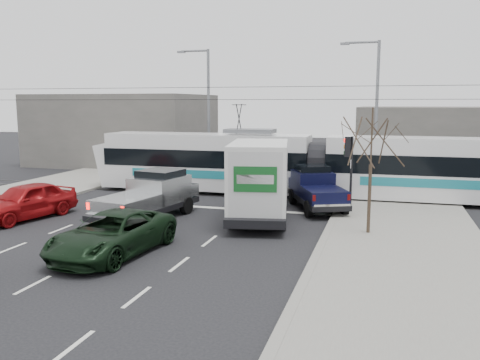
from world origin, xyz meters
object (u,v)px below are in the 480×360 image
(tram, at_px, (317,165))
(green_car, at_px, (112,234))
(red_car, at_px, (26,201))
(navy_pickup, at_px, (315,188))
(street_lamp_near, at_px, (373,106))
(box_truck, at_px, (260,181))
(street_lamp_far, at_px, (206,106))
(silver_pickup, at_px, (151,195))
(bare_tree, at_px, (372,142))
(traffic_signal, at_px, (349,157))

(tram, xyz_separation_m, green_car, (-5.45, -13.04, -1.09))
(red_car, bearing_deg, navy_pickup, 38.67)
(street_lamp_near, xyz_separation_m, tram, (-2.84, -3.61, -3.27))
(street_lamp_near, distance_m, box_truck, 11.35)
(green_car, bearing_deg, street_lamp_far, 105.18)
(street_lamp_near, distance_m, silver_pickup, 15.12)
(street_lamp_far, bearing_deg, silver_pickup, -81.33)
(box_truck, relative_size, red_car, 1.53)
(bare_tree, distance_m, street_lamp_near, 11.58)
(bare_tree, height_order, street_lamp_far, street_lamp_far)
(bare_tree, height_order, silver_pickup, bare_tree)
(traffic_signal, height_order, red_car, traffic_signal)
(traffic_signal, distance_m, navy_pickup, 2.51)
(bare_tree, xyz_separation_m, traffic_signal, (-1.13, 4.00, -1.05))
(street_lamp_far, distance_m, silver_pickup, 13.79)
(street_lamp_far, bearing_deg, green_car, -80.24)
(tram, bearing_deg, street_lamp_far, 146.28)
(bare_tree, distance_m, red_car, 15.66)
(box_truck, xyz_separation_m, green_car, (-3.64, -6.85, -1.02))
(traffic_signal, distance_m, green_car, 11.96)
(box_truck, bearing_deg, tram, 63.26)
(traffic_signal, height_order, silver_pickup, traffic_signal)
(street_lamp_far, height_order, red_car, street_lamp_far)
(traffic_signal, bearing_deg, navy_pickup, 154.34)
(traffic_signal, relative_size, street_lamp_far, 0.40)
(box_truck, relative_size, navy_pickup, 1.40)
(navy_pickup, relative_size, green_car, 0.99)
(traffic_signal, relative_size, navy_pickup, 0.67)
(tram, xyz_separation_m, silver_pickup, (-6.67, -7.43, -0.76))
(street_lamp_near, bearing_deg, bare_tree, -88.58)
(traffic_signal, bearing_deg, green_car, -129.15)
(navy_pickup, xyz_separation_m, green_car, (-5.78, -9.95, -0.30))
(traffic_signal, height_order, street_lamp_far, street_lamp_far)
(red_car, bearing_deg, tram, 49.72)
(street_lamp_near, height_order, green_car, street_lamp_near)
(traffic_signal, xyz_separation_m, tram, (-2.00, 3.89, -0.89))
(street_lamp_near, distance_m, green_car, 19.10)
(street_lamp_far, distance_m, navy_pickup, 13.15)
(red_car, bearing_deg, silver_pickup, 30.09)
(navy_pickup, bearing_deg, box_truck, -148.19)
(street_lamp_far, height_order, green_car, street_lamp_far)
(bare_tree, xyz_separation_m, silver_pickup, (-9.80, 0.46, -2.71))
(bare_tree, distance_m, green_car, 10.45)
(street_lamp_far, distance_m, tram, 10.83)
(street_lamp_near, height_order, red_car, street_lamp_near)
(traffic_signal, bearing_deg, tram, 117.16)
(silver_pickup, height_order, green_car, silver_pickup)
(street_lamp_far, bearing_deg, street_lamp_near, -9.87)
(street_lamp_near, relative_size, red_car, 1.83)
(bare_tree, bearing_deg, silver_pickup, 177.30)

